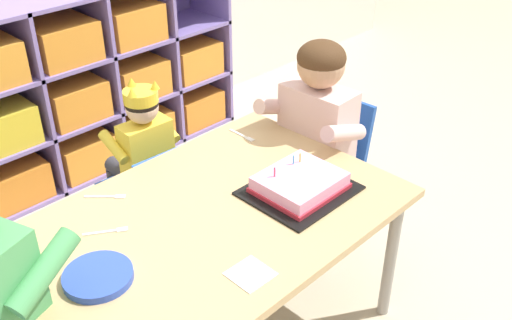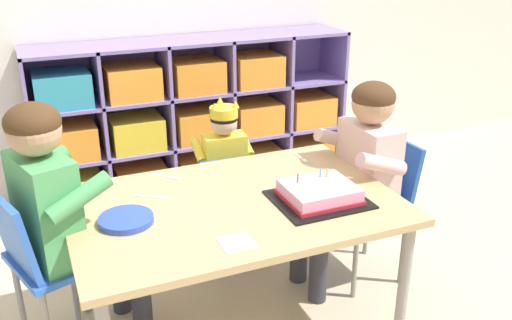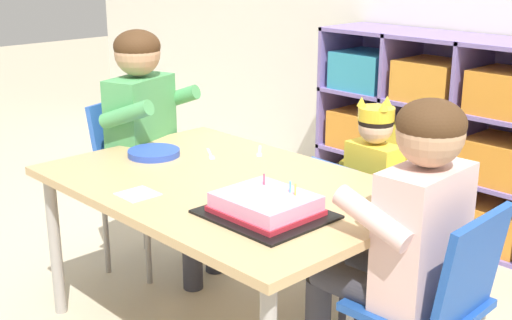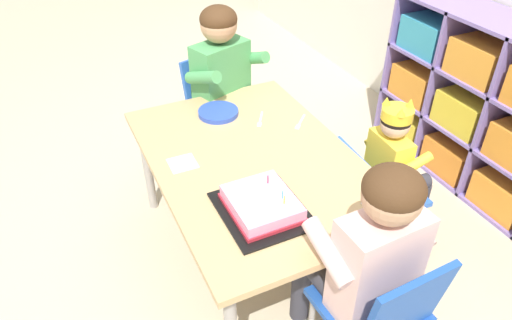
# 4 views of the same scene
# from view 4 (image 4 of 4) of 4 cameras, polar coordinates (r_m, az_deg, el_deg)

# --- Properties ---
(ground) EXTENTS (16.00, 16.00, 0.00)m
(ground) POSITION_cam_4_polar(r_m,az_deg,el_deg) (2.47, -0.17, -11.20)
(ground) COLOR beige
(activity_table) EXTENTS (1.28, 0.85, 0.60)m
(activity_table) POSITION_cam_4_polar(r_m,az_deg,el_deg) (2.10, -0.20, -1.04)
(activity_table) COLOR tan
(activity_table) RESTS_ON ground
(classroom_chair_blue) EXTENTS (0.39, 0.36, 0.60)m
(classroom_chair_blue) POSITION_cam_4_polar(r_m,az_deg,el_deg) (2.34, 13.81, -3.41)
(classroom_chair_blue) COLOR blue
(classroom_chair_blue) RESTS_ON ground
(child_with_crown) EXTENTS (0.30, 0.31, 0.83)m
(child_with_crown) POSITION_cam_4_polar(r_m,az_deg,el_deg) (2.30, 16.48, 0.13)
(child_with_crown) COLOR yellow
(child_with_crown) RESTS_ON ground
(classroom_chair_adult_side) EXTENTS (0.39, 0.41, 0.75)m
(classroom_chair_adult_side) POSITION_cam_4_polar(r_m,az_deg,el_deg) (2.76, -4.76, 6.45)
(classroom_chair_adult_side) COLOR blue
(classroom_chair_adult_side) RESTS_ON ground
(adult_helper_seated) EXTENTS (0.48, 0.46, 1.05)m
(adult_helper_seated) POSITION_cam_4_polar(r_m,az_deg,el_deg) (2.59, -3.30, 9.33)
(adult_helper_seated) COLOR #4C9E5B
(adult_helper_seated) RESTS_ON ground
(classroom_chair_guest_side) EXTENTS (0.37, 0.36, 0.69)m
(classroom_chair_guest_side) POSITION_cam_4_polar(r_m,az_deg,el_deg) (1.80, 14.81, -17.11)
(classroom_chair_guest_side) COLOR #1E4CA8
(classroom_chair_guest_side) RESTS_ON ground
(guest_at_table_side) EXTENTS (0.44, 0.41, 0.98)m
(guest_at_table_side) POSITION_cam_4_polar(r_m,az_deg,el_deg) (1.71, 13.24, -10.50)
(guest_at_table_side) COLOR beige
(guest_at_table_side) RESTS_ON ground
(birthday_cake_on_tray) EXTENTS (0.36, 0.31, 0.10)m
(birthday_cake_on_tray) POSITION_cam_4_polar(r_m,az_deg,el_deg) (1.79, 0.70, -5.47)
(birthday_cake_on_tray) COLOR black
(birthday_cake_on_tray) RESTS_ON activity_table
(paper_plate_stack) EXTENTS (0.20, 0.20, 0.02)m
(paper_plate_stack) POSITION_cam_4_polar(r_m,az_deg,el_deg) (2.40, -4.48, 5.76)
(paper_plate_stack) COLOR blue
(paper_plate_stack) RESTS_ON activity_table
(paper_napkin_square) EXTENTS (0.12, 0.12, 0.00)m
(paper_napkin_square) POSITION_cam_4_polar(r_m,az_deg,el_deg) (2.07, -8.83, -0.40)
(paper_napkin_square) COLOR white
(paper_napkin_square) RESTS_ON activity_table
(fork_beside_plate_stack) EXTENTS (0.13, 0.09, 0.00)m
(fork_beside_plate_stack) POSITION_cam_4_polar(r_m,az_deg,el_deg) (2.34, 0.52, 4.83)
(fork_beside_plate_stack) COLOR white
(fork_beside_plate_stack) RESTS_ON activity_table
(fork_by_napkin) EXTENTS (0.02, 0.13, 0.00)m
(fork_by_napkin) POSITION_cam_4_polar(r_m,az_deg,el_deg) (1.91, 14.02, -4.73)
(fork_by_napkin) COLOR white
(fork_by_napkin) RESTS_ON activity_table
(fork_near_cake_tray) EXTENTS (0.11, 0.11, 0.00)m
(fork_near_cake_tray) POSITION_cam_4_polar(r_m,az_deg,el_deg) (2.33, 5.33, 4.51)
(fork_near_cake_tray) COLOR white
(fork_near_cake_tray) RESTS_ON activity_table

